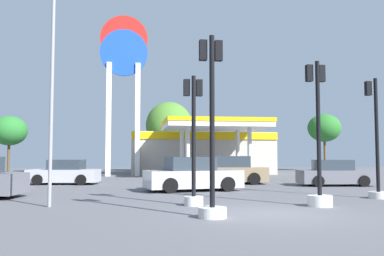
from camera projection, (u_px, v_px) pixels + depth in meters
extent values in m
plane|color=#56565B|center=(270.00, 214.00, 11.92)|extent=(90.00, 90.00, 0.00)
cube|color=#ADA89E|center=(200.00, 153.00, 38.09)|extent=(12.60, 5.86, 3.69)
cube|color=#EAB70C|center=(206.00, 136.00, 35.25)|extent=(12.60, 0.12, 0.60)
cube|color=white|center=(214.00, 127.00, 31.93)|extent=(7.66, 6.28, 0.35)
cube|color=#EAB70C|center=(214.00, 122.00, 31.96)|extent=(7.76, 6.38, 0.30)
cylinder|color=silver|center=(188.00, 153.00, 29.76)|extent=(0.32, 0.32, 3.72)
cylinder|color=silver|center=(250.00, 153.00, 30.43)|extent=(0.32, 0.32, 3.72)
cylinder|color=silver|center=(182.00, 153.00, 33.17)|extent=(0.32, 0.32, 3.72)
cylinder|color=silver|center=(238.00, 153.00, 33.84)|extent=(0.32, 0.32, 3.72)
cube|color=#4C4C51|center=(214.00, 170.00, 31.72)|extent=(0.90, 0.60, 1.10)
cube|color=white|center=(109.00, 119.00, 33.70)|extent=(0.40, 0.56, 9.27)
cube|color=white|center=(138.00, 119.00, 34.04)|extent=(0.40, 0.56, 9.27)
cylinder|color=blue|center=(124.00, 53.00, 34.23)|extent=(3.90, 0.22, 3.90)
cylinder|color=red|center=(124.00, 39.00, 34.32)|extent=(3.90, 0.22, 3.90)
cube|color=white|center=(124.00, 46.00, 34.33)|extent=(3.59, 0.08, 0.70)
cylinder|color=black|center=(351.00, 179.00, 23.80)|extent=(0.63, 0.27, 0.61)
cylinder|color=black|center=(364.00, 181.00, 22.17)|extent=(0.63, 0.27, 0.61)
cylinder|color=black|center=(309.00, 179.00, 23.71)|extent=(0.63, 0.27, 0.61)
cylinder|color=black|center=(318.00, 181.00, 22.08)|extent=(0.63, 0.27, 0.61)
cube|color=slate|center=(335.00, 177.00, 22.96)|extent=(4.15, 2.10, 0.72)
cube|color=#2D3842|center=(333.00, 165.00, 22.99)|extent=(2.05, 1.68, 0.61)
cube|color=black|center=(370.00, 178.00, 23.02)|extent=(0.29, 1.59, 0.23)
cylinder|color=black|center=(9.00, 188.00, 17.25)|extent=(0.72, 0.35, 0.69)
cylinder|color=black|center=(38.00, 180.00, 23.31)|extent=(0.63, 0.30, 0.61)
cylinder|color=black|center=(48.00, 178.00, 24.93)|extent=(0.63, 0.30, 0.61)
cylinder|color=black|center=(81.00, 180.00, 23.29)|extent=(0.63, 0.30, 0.61)
cylinder|color=black|center=(89.00, 178.00, 24.91)|extent=(0.63, 0.30, 0.61)
cube|color=#B2B2BA|center=(64.00, 176.00, 24.12)|extent=(4.18, 2.26, 0.72)
cube|color=#2D3842|center=(67.00, 165.00, 24.16)|extent=(2.10, 1.75, 0.61)
cube|color=black|center=(31.00, 177.00, 24.13)|extent=(0.36, 1.58, 0.23)
cylinder|color=black|center=(213.00, 182.00, 21.04)|extent=(0.72, 0.36, 0.68)
cylinder|color=black|center=(228.00, 184.00, 19.31)|extent=(0.72, 0.36, 0.68)
cylinder|color=black|center=(160.00, 183.00, 20.13)|extent=(0.72, 0.36, 0.68)
cylinder|color=black|center=(170.00, 186.00, 18.39)|extent=(0.72, 0.36, 0.68)
cube|color=#B2B2BA|center=(193.00, 179.00, 19.73)|extent=(4.76, 2.68, 0.81)
cube|color=#2D3842|center=(190.00, 164.00, 19.72)|extent=(2.41, 2.04, 0.68)
cube|color=black|center=(235.00, 180.00, 20.44)|extent=(0.46, 1.78, 0.26)
cylinder|color=black|center=(205.00, 179.00, 23.54)|extent=(0.72, 0.31, 0.70)
cylinder|color=black|center=(203.00, 177.00, 25.40)|extent=(0.72, 0.31, 0.70)
cylinder|color=black|center=(254.00, 179.00, 23.64)|extent=(0.72, 0.31, 0.70)
cylinder|color=black|center=(248.00, 177.00, 25.51)|extent=(0.72, 0.31, 0.70)
cube|color=#8C7556|center=(227.00, 174.00, 24.54)|extent=(4.74, 2.39, 0.83)
cube|color=#2D3842|center=(230.00, 162.00, 24.59)|extent=(2.34, 1.92, 0.70)
cube|color=black|center=(190.00, 176.00, 24.44)|extent=(0.33, 1.82, 0.26)
cylinder|color=silver|center=(320.00, 201.00, 13.68)|extent=(0.80, 0.80, 0.37)
cylinder|color=black|center=(318.00, 128.00, 13.84)|extent=(0.14, 0.14, 4.49)
cube|color=black|center=(309.00, 73.00, 14.09)|extent=(0.21, 0.20, 0.57)
sphere|color=red|center=(307.00, 69.00, 14.22)|extent=(0.15, 0.15, 0.15)
sphere|color=#D89E0C|center=(308.00, 74.00, 14.21)|extent=(0.15, 0.15, 0.15)
sphere|color=green|center=(308.00, 79.00, 14.20)|extent=(0.15, 0.15, 0.15)
cube|color=black|center=(321.00, 74.00, 14.15)|extent=(0.21, 0.20, 0.57)
sphere|color=red|center=(320.00, 69.00, 14.29)|extent=(0.15, 0.15, 0.15)
sphere|color=#D89E0C|center=(320.00, 74.00, 14.28)|extent=(0.15, 0.15, 0.15)
sphere|color=green|center=(320.00, 79.00, 14.26)|extent=(0.15, 0.15, 0.15)
cylinder|color=silver|center=(212.00, 213.00, 11.18)|extent=(0.77, 0.77, 0.29)
cylinder|color=black|center=(212.00, 120.00, 11.35)|extent=(0.14, 0.14, 4.72)
cube|color=black|center=(203.00, 50.00, 11.60)|extent=(0.21, 0.20, 0.57)
sphere|color=red|center=(202.00, 45.00, 11.73)|extent=(0.15, 0.15, 0.15)
sphere|color=#D89E0C|center=(202.00, 51.00, 11.72)|extent=(0.15, 0.15, 0.15)
sphere|color=green|center=(202.00, 58.00, 11.71)|extent=(0.15, 0.15, 0.15)
cube|color=black|center=(218.00, 51.00, 11.67)|extent=(0.21, 0.20, 0.57)
sphere|color=red|center=(217.00, 46.00, 11.80)|extent=(0.15, 0.15, 0.15)
sphere|color=#D89E0C|center=(218.00, 52.00, 11.79)|extent=(0.15, 0.15, 0.15)
sphere|color=green|center=(218.00, 58.00, 11.78)|extent=(0.15, 0.15, 0.15)
cylinder|color=silver|center=(379.00, 195.00, 16.21)|extent=(0.76, 0.76, 0.26)
cylinder|color=black|center=(377.00, 135.00, 16.37)|extent=(0.14, 0.14, 4.49)
cube|color=black|center=(368.00, 88.00, 16.62)|extent=(0.21, 0.20, 0.57)
sphere|color=red|center=(366.00, 85.00, 16.75)|extent=(0.15, 0.15, 0.15)
sphere|color=#D89E0C|center=(366.00, 89.00, 16.74)|extent=(0.15, 0.15, 0.15)
sphere|color=green|center=(366.00, 93.00, 16.72)|extent=(0.15, 0.15, 0.15)
cylinder|color=silver|center=(194.00, 201.00, 13.90)|extent=(0.64, 0.64, 0.31)
cylinder|color=black|center=(194.00, 135.00, 14.04)|extent=(0.14, 0.14, 4.08)
cube|color=black|center=(187.00, 88.00, 14.27)|extent=(0.21, 0.20, 0.57)
sphere|color=red|center=(186.00, 83.00, 14.41)|extent=(0.15, 0.15, 0.15)
sphere|color=#D89E0C|center=(186.00, 88.00, 14.39)|extent=(0.15, 0.15, 0.15)
sphere|color=green|center=(186.00, 93.00, 14.38)|extent=(0.15, 0.15, 0.15)
cube|color=black|center=(199.00, 88.00, 14.34)|extent=(0.21, 0.20, 0.57)
sphere|color=red|center=(199.00, 83.00, 14.47)|extent=(0.15, 0.15, 0.15)
sphere|color=#D89E0C|center=(199.00, 88.00, 14.46)|extent=(0.15, 0.15, 0.15)
sphere|color=green|center=(199.00, 94.00, 14.45)|extent=(0.15, 0.15, 0.15)
cylinder|color=brown|center=(9.00, 158.00, 42.05)|extent=(0.26, 0.26, 2.85)
ellipsoid|color=#27702B|center=(9.00, 131.00, 42.23)|extent=(3.55, 3.55, 3.02)
cylinder|color=brown|center=(169.00, 157.00, 42.62)|extent=(0.33, 0.33, 2.98)
ellipsoid|color=#45792B|center=(169.00, 125.00, 42.83)|extent=(4.78, 4.78, 4.82)
cylinder|color=brown|center=(325.00, 155.00, 45.20)|extent=(0.25, 0.25, 3.33)
ellipsoid|color=#286C28|center=(324.00, 128.00, 45.40)|extent=(3.58, 3.58, 3.04)
cylinder|color=gray|center=(52.00, 98.00, 13.77)|extent=(0.12, 0.12, 7.19)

